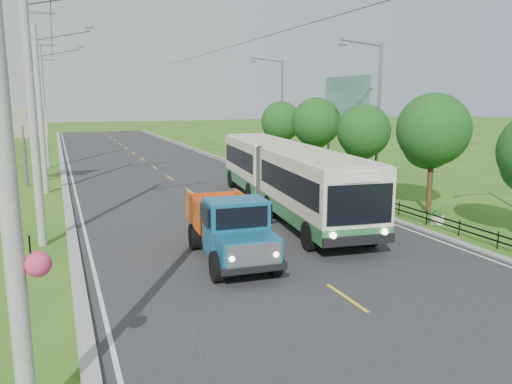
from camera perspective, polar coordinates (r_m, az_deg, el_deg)
ground at (r=15.05m, az=10.30°, el=-11.84°), size 240.00×240.00×0.00m
road at (r=33.09m, az=-8.34°, el=0.60°), size 14.00×120.00×0.02m
curb_left at (r=32.21m, az=-20.89°, el=-0.15°), size 0.40×120.00×0.15m
curb_right at (r=35.40m, az=2.97°, el=1.42°), size 0.30×120.00×0.10m
edge_line_left at (r=32.23m, az=-19.91°, el=-0.17°), size 0.12×120.00×0.00m
edge_line_right at (r=35.20m, az=2.23°, el=1.33°), size 0.12×120.00×0.00m
centre_dash at (r=15.04m, az=10.30°, el=-11.77°), size 0.12×2.20×0.00m
railing_right at (r=30.52m, az=9.15°, el=0.29°), size 0.04×40.00×0.60m
pole_nearest at (r=8.78m, az=-26.48°, el=4.47°), size 3.51×0.44×10.00m
pole_near at (r=20.73m, az=-24.10°, el=8.02°), size 3.51×0.32×10.00m
pole_mid at (r=32.73m, az=-23.39°, el=8.70°), size 3.51×0.32×10.00m
pole_far at (r=44.72m, az=-23.06°, el=9.01°), size 3.51×0.32×10.00m
tree_third at (r=26.44m, az=19.46°, el=6.30°), size 3.60×3.62×6.00m
tree_fourth at (r=31.23m, az=12.14°, el=6.50°), size 3.24×3.31×5.40m
tree_fifth at (r=36.33m, az=6.85°, el=7.63°), size 3.48×3.52×5.80m
tree_back at (r=41.70m, az=2.87°, el=7.79°), size 3.30×3.36×5.50m
streetlight_mid at (r=31.49m, az=13.58°, el=8.87°), size 3.02×0.20×9.07m
streetlight_far at (r=43.68m, az=2.80°, el=9.56°), size 3.02×0.20×9.07m
planter_near at (r=24.56m, az=19.99°, el=-2.78°), size 0.64×0.64×0.67m
planter_mid at (r=30.83m, az=10.11°, el=0.33°), size 0.64×0.64×0.67m
planter_far at (r=37.76m, az=3.71°, el=2.35°), size 0.64×0.64×0.67m
billboard_left at (r=35.81m, az=-25.13°, el=6.69°), size 3.00×0.20×5.20m
billboard_right at (r=37.40m, az=10.35°, el=9.91°), size 0.24×6.00×7.30m
bus at (r=25.64m, az=3.29°, el=2.28°), size 4.85×17.35×3.31m
dump_truck at (r=17.70m, az=-2.99°, el=-3.66°), size 2.54×5.78×2.37m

